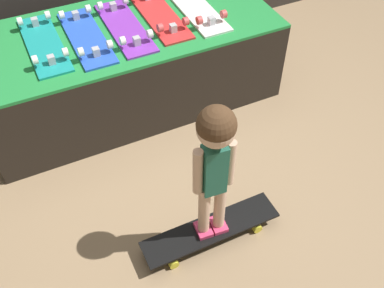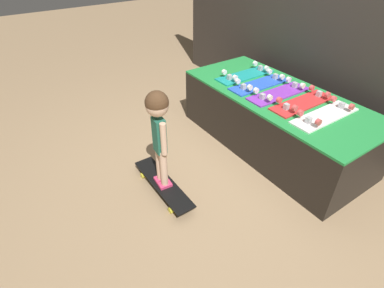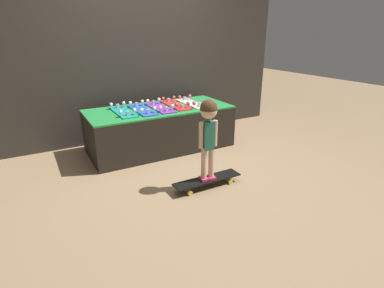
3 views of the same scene
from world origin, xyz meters
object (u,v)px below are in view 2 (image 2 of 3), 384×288
(skateboard_red_on_rack, at_px, (303,102))
(child, at_px, (158,123))
(skateboard_teal_on_rack, at_px, (245,74))
(skateboard_white_on_rack, at_px, (325,115))
(skateboard_on_floor, at_px, (163,184))
(skateboard_blue_on_rack, at_px, (260,83))
(skateboard_purple_on_rack, at_px, (279,93))

(skateboard_red_on_rack, height_order, child, child)
(skateboard_teal_on_rack, bearing_deg, child, -69.87)
(skateboard_white_on_rack, distance_m, skateboard_on_floor, 1.49)
(skateboard_blue_on_rack, relative_size, skateboard_purple_on_rack, 1.00)
(skateboard_blue_on_rack, xyz_separation_m, child, (0.23, -1.28, 0.09))
(skateboard_teal_on_rack, height_order, skateboard_on_floor, skateboard_teal_on_rack)
(skateboard_blue_on_rack, xyz_separation_m, skateboard_purple_on_rack, (0.25, 0.00, 0.00))
(skateboard_white_on_rack, relative_size, child, 0.78)
(skateboard_teal_on_rack, xyz_separation_m, skateboard_on_floor, (0.48, -1.31, -0.53))
(skateboard_red_on_rack, bearing_deg, skateboard_white_on_rack, -5.95)
(skateboard_blue_on_rack, height_order, child, child)
(skateboard_teal_on_rack, height_order, child, child)
(skateboard_teal_on_rack, distance_m, skateboard_red_on_rack, 0.76)
(skateboard_white_on_rack, bearing_deg, skateboard_teal_on_rack, 178.62)
(skateboard_blue_on_rack, bearing_deg, child, -79.88)
(skateboard_teal_on_rack, bearing_deg, skateboard_on_floor, -69.87)
(skateboard_red_on_rack, height_order, skateboard_white_on_rack, same)
(skateboard_on_floor, distance_m, child, 0.62)
(skateboard_teal_on_rack, bearing_deg, skateboard_blue_on_rack, -7.98)
(skateboard_blue_on_rack, bearing_deg, skateboard_on_floor, -79.88)
(child, bearing_deg, skateboard_purple_on_rack, 93.94)
(child, bearing_deg, skateboard_teal_on_rack, 115.20)
(skateboard_blue_on_rack, bearing_deg, skateboard_teal_on_rack, 172.02)
(skateboard_white_on_rack, bearing_deg, skateboard_purple_on_rack, -179.15)
(skateboard_purple_on_rack, bearing_deg, skateboard_teal_on_rack, 176.39)
(skateboard_teal_on_rack, relative_size, skateboard_blue_on_rack, 1.00)
(skateboard_red_on_rack, bearing_deg, skateboard_on_floor, -101.96)
(skateboard_blue_on_rack, height_order, skateboard_red_on_rack, same)
(skateboard_red_on_rack, xyz_separation_m, skateboard_on_floor, (-0.28, -1.32, -0.53))
(skateboard_red_on_rack, relative_size, skateboard_on_floor, 0.87)
(skateboard_teal_on_rack, bearing_deg, skateboard_red_on_rack, 0.15)
(skateboard_blue_on_rack, relative_size, skateboard_red_on_rack, 1.00)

